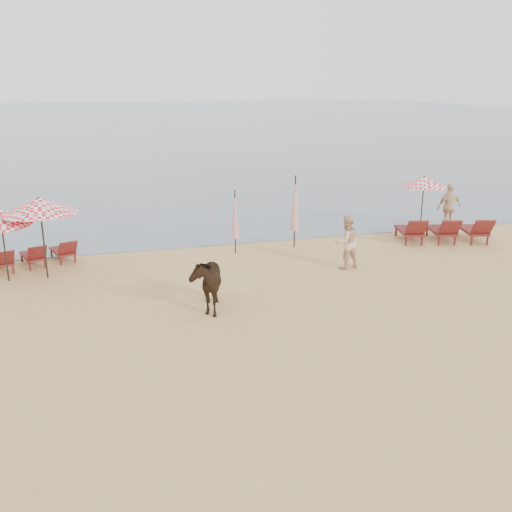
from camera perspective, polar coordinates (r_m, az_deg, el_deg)
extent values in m
plane|color=tan|center=(11.93, 6.47, -12.02)|extent=(120.00, 120.00, 0.00)
cube|color=#51606B|center=(89.90, -13.01, 13.16)|extent=(160.00, 140.00, 0.06)
cube|color=maroon|center=(19.77, -24.15, -0.45)|extent=(0.95, 1.35, 0.07)
cube|color=maroon|center=(19.08, -23.86, -0.24)|extent=(0.67, 0.57, 0.54)
cube|color=maroon|center=(19.94, -21.44, 0.03)|extent=(0.95, 1.35, 0.07)
cube|color=maroon|center=(19.25, -21.05, 0.24)|extent=(0.67, 0.57, 0.54)
cube|color=maroon|center=(20.16, -18.78, 0.49)|extent=(0.95, 1.35, 0.07)
cube|color=maroon|center=(19.48, -18.30, 0.72)|extent=(0.67, 0.57, 0.54)
cube|color=maroon|center=(22.09, 15.05, 2.45)|extent=(1.05, 1.66, 0.09)
cube|color=maroon|center=(21.25, 15.74, 2.68)|extent=(0.81, 0.66, 0.67)
cube|color=maroon|center=(22.47, 18.01, 2.44)|extent=(1.05, 1.66, 0.09)
cube|color=maroon|center=(21.65, 18.80, 2.67)|extent=(0.81, 0.66, 0.67)
cube|color=maroon|center=(22.91, 20.86, 2.43)|extent=(1.05, 1.66, 0.09)
cube|color=maroon|center=(22.11, 21.74, 2.64)|extent=(0.81, 0.66, 0.67)
cylinder|color=black|center=(18.22, -20.46, 1.37)|extent=(0.05, 0.05, 2.32)
cone|color=red|center=(17.97, -20.83, 4.77)|extent=(2.22, 2.22, 0.48)
sphere|color=black|center=(17.93, -20.90, 5.43)|extent=(0.08, 0.08, 0.08)
cylinder|color=black|center=(18.44, -23.85, 0.72)|extent=(0.05, 0.05, 2.05)
cone|color=red|center=(18.21, -24.22, 3.67)|extent=(1.81, 1.85, 0.62)
cylinder|color=black|center=(23.43, 16.26, 4.81)|extent=(0.05, 0.05, 2.06)
cone|color=red|center=(23.24, 16.47, 7.18)|extent=(1.83, 1.83, 0.41)
sphere|color=black|center=(23.22, 16.51, 7.62)|extent=(0.07, 0.07, 0.07)
cylinder|color=black|center=(19.63, -2.10, 3.42)|extent=(0.05, 0.05, 2.23)
cone|color=red|center=(19.57, -2.11, 4.18)|extent=(0.27, 0.27, 1.67)
cylinder|color=black|center=(20.35, 3.90, 4.42)|extent=(0.06, 0.06, 2.60)
cone|color=red|center=(20.28, 3.92, 5.28)|extent=(0.32, 0.32, 1.95)
imported|color=black|center=(14.94, -5.08, -2.54)|extent=(1.12, 1.93, 1.53)
imported|color=tan|center=(18.32, 9.01, 1.39)|extent=(0.95, 0.80, 1.73)
imported|color=#DFB68B|center=(24.10, 18.75, 4.69)|extent=(1.14, 0.55, 1.88)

